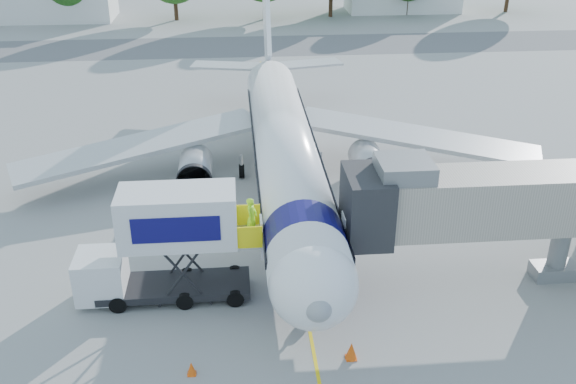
{
  "coord_description": "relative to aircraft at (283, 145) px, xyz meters",
  "views": [
    {
      "loc": [
        -2.88,
        -32.34,
        17.85
      ],
      "look_at": [
        -0.32,
        -2.88,
        3.2
      ],
      "focal_mm": 40.0,
      "sensor_mm": 36.0,
      "label": 1
    }
  ],
  "objects": [
    {
      "name": "guidance_line",
      "position": [
        0.0,
        -4.12,
        -2.94
      ],
      "size": [
        0.15,
        70.0,
        0.01
      ],
      "primitive_type": "cube",
      "color": "yellow",
      "rests_on": "ground"
    },
    {
      "name": "jet_bridge",
      "position": [
        7.99,
        -11.12,
        1.39
      ],
      "size": [
        13.9,
        3.2,
        6.6
      ],
      "color": "#AAA091",
      "rests_on": "ground"
    },
    {
      "name": "ground",
      "position": [
        0.0,
        -4.12,
        -2.95
      ],
      "size": [
        160.0,
        160.0,
        0.0
      ],
      "primitive_type": "plane",
      "color": "gray",
      "rests_on": "ground"
    },
    {
      "name": "safety_cone_a",
      "position": [
        1.49,
        -16.16,
        -2.57
      ],
      "size": [
        0.5,
        0.5,
        0.79
      ],
      "color": "#E64F0C",
      "rests_on": "ground"
    },
    {
      "name": "safety_cone_b",
      "position": [
        -5.0,
        -16.54,
        -2.66
      ],
      "size": [
        0.38,
        0.38,
        0.61
      ],
      "color": "#E64F0C",
      "rests_on": "ground"
    },
    {
      "name": "taxiway_strip",
      "position": [
        0.0,
        37.88,
        -2.94
      ],
      "size": [
        120.0,
        10.0,
        0.01
      ],
      "primitive_type": "cube",
      "color": "#59595B",
      "rests_on": "ground"
    },
    {
      "name": "catering_hiloader",
      "position": [
        -6.26,
        -11.12,
        -0.19
      ],
      "size": [
        8.5,
        2.44,
        5.5
      ],
      "color": "black",
      "rests_on": "ground"
    },
    {
      "name": "aircraft",
      "position": [
        0.0,
        0.0,
        0.0
      ],
      "size": [
        34.17,
        37.73,
        11.35
      ],
      "color": "white",
      "rests_on": "ground"
    }
  ]
}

